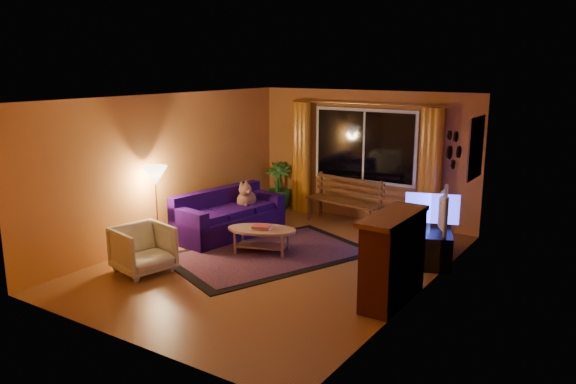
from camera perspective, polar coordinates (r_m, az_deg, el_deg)
The scene contains 22 objects.
floor at distance 8.70m, azimuth -1.09°, elevation -7.19°, with size 4.50×6.00×0.02m, color brown.
ceiling at distance 8.19m, azimuth -1.17°, elevation 9.61°, with size 4.50×6.00×0.02m, color white.
wall_back at distance 10.93m, azimuth 7.84°, elevation 3.66°, with size 4.50×0.02×2.50m, color #BE7434.
wall_left at distance 9.79m, azimuth -12.12°, elevation 2.43°, with size 0.02×6.00×2.50m, color #BE7434.
wall_right at distance 7.35m, azimuth 13.57°, elevation -1.06°, with size 0.02×6.00×2.50m, color #BE7434.
window at distance 10.84m, azimuth 7.72°, elevation 4.66°, with size 2.00×0.02×1.30m, color black.
curtain_rod at distance 10.72m, azimuth 7.74°, elevation 8.87°, with size 0.03×0.03×3.20m, color #BF8C3F.
curtain_left at distance 11.48m, azimuth 1.44°, elevation 3.56°, with size 0.36×0.36×2.24m, color orange.
curtain_right at distance 10.33m, azimuth 14.27°, elevation 2.12°, with size 0.36×0.36×2.24m, color orange.
bench at distance 10.63m, azimuth 5.65°, elevation -2.16°, with size 1.53×0.45×0.46m, color #563014.
potted_plant at distance 11.76m, azimuth -0.99°, elevation 0.65°, with size 0.55×0.55×0.98m, color #235B1E.
sofa at distance 9.94m, azimuth -6.01°, elevation -2.20°, with size 0.85×1.99×0.81m, color #190442.
dog at distance 10.19m, azimuth -4.24°, elevation -0.41°, with size 0.32×0.44×0.48m, color brown, non-canonical shape.
armchair at distance 8.45m, azimuth -14.52°, elevation -5.42°, with size 0.74×0.70×0.76m, color beige.
floor_lamp at distance 9.36m, azimuth -13.18°, elevation -1.65°, with size 0.23×0.23×1.37m, color #BF8C3F.
rug at distance 9.02m, azimuth -1.95°, elevation -6.34°, with size 1.94×3.07×0.02m, color maroon.
coffee_table at distance 9.06m, azimuth -2.68°, elevation -4.95°, with size 1.12×1.12×0.41m, color #9B6C53.
tv_console at distance 9.02m, azimuth 14.84°, elevation -5.10°, with size 0.41×1.24×0.52m, color black.
television at distance 8.87m, azimuth 15.05°, elevation -1.71°, with size 1.02×0.13×0.59m, color black.
fireplace at distance 7.26m, azimuth 10.63°, elevation -6.86°, with size 0.40×1.20×1.10m, color maroon.
mirror_cluster at distance 8.48m, azimuth 16.46°, elevation 4.38°, with size 0.06×0.60×0.56m, color black, non-canonical shape.
painting at distance 9.59m, azimuth 18.50°, elevation 4.27°, with size 0.04×0.76×0.96m, color #DE4F2E.
Camera 1 is at (4.62, -6.74, 2.97)m, focal length 35.00 mm.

